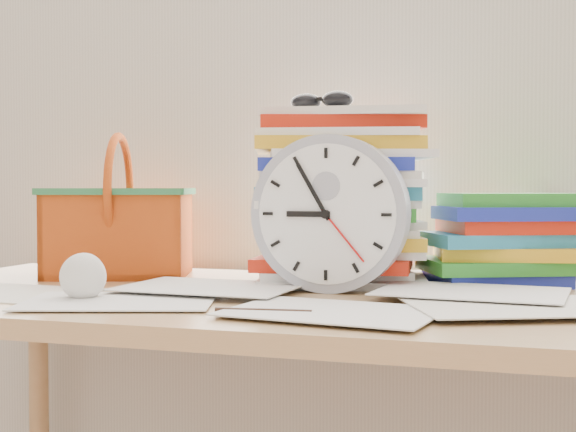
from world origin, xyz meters
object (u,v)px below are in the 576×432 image
(paper_stack, at_px, (341,197))
(desk, at_px, (265,337))
(clock, at_px, (330,214))
(book_stack, at_px, (504,239))
(basket, at_px, (119,206))

(paper_stack, bearing_deg, desk, -114.63)
(clock, distance_m, book_stack, 0.34)
(book_stack, distance_m, basket, 0.75)
(desk, height_order, book_stack, book_stack)
(book_stack, bearing_deg, basket, -174.83)
(desk, distance_m, book_stack, 0.48)
(desk, relative_size, basket, 4.98)
(desk, xyz_separation_m, clock, (0.10, 0.05, 0.21))
(desk, height_order, clock, clock)
(basket, bearing_deg, paper_stack, -15.55)
(paper_stack, xyz_separation_m, basket, (-0.45, -0.02, -0.02))
(clock, bearing_deg, paper_stack, 96.14)
(book_stack, bearing_deg, clock, -145.78)
(desk, relative_size, paper_stack, 4.34)
(paper_stack, xyz_separation_m, book_stack, (0.29, 0.05, -0.08))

